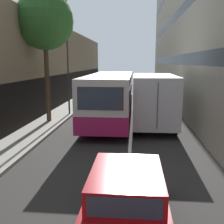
{
  "coord_description": "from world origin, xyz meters",
  "views": [
    {
      "loc": [
        0.92,
        0.31,
        3.8
      ],
      "look_at": [
        -0.11,
        11.75,
        1.6
      ],
      "focal_mm": 42.0,
      "sensor_mm": 36.0,
      "label": 1
    }
  ],
  "objects_px": {
    "bus": "(111,97)",
    "box_truck": "(153,99)",
    "street_tree_left": "(45,21)",
    "street_lamp": "(67,35)",
    "car_hatchback": "(126,201)"
  },
  "relations": [
    {
      "from": "bus",
      "to": "street_lamp",
      "type": "distance_m",
      "value": 5.32
    },
    {
      "from": "box_truck",
      "to": "street_lamp",
      "type": "distance_m",
      "value": 7.35
    },
    {
      "from": "bus",
      "to": "box_truck",
      "type": "bearing_deg",
      "value": -13.43
    },
    {
      "from": "box_truck",
      "to": "street_lamp",
      "type": "relative_size",
      "value": 0.9
    },
    {
      "from": "box_truck",
      "to": "street_tree_left",
      "type": "relative_size",
      "value": 0.94
    },
    {
      "from": "bus",
      "to": "box_truck",
      "type": "height_order",
      "value": "box_truck"
    },
    {
      "from": "box_truck",
      "to": "street_lamp",
      "type": "bearing_deg",
      "value": 158.61
    },
    {
      "from": "car_hatchback",
      "to": "street_tree_left",
      "type": "bearing_deg",
      "value": 116.93
    },
    {
      "from": "car_hatchback",
      "to": "bus",
      "type": "relative_size",
      "value": 0.4
    },
    {
      "from": "box_truck",
      "to": "bus",
      "type": "bearing_deg",
      "value": 166.57
    },
    {
      "from": "street_tree_left",
      "to": "box_truck",
      "type": "bearing_deg",
      "value": 0.95
    },
    {
      "from": "bus",
      "to": "street_lamp",
      "type": "height_order",
      "value": "street_lamp"
    },
    {
      "from": "bus",
      "to": "street_tree_left",
      "type": "height_order",
      "value": "street_tree_left"
    },
    {
      "from": "box_truck",
      "to": "street_tree_left",
      "type": "distance_m",
      "value": 7.9
    },
    {
      "from": "bus",
      "to": "box_truck",
      "type": "xyz_separation_m",
      "value": [
        2.63,
        -0.63,
        0.02
      ]
    }
  ]
}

